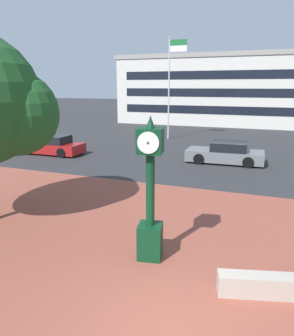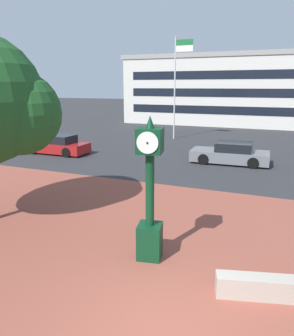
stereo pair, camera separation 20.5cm
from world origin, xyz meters
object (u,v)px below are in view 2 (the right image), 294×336
object	(u,v)px
street_clock	(150,199)
car_street_far	(57,145)
car_street_near	(230,154)
civic_building	(240,90)
flagpole_primary	(177,80)

from	to	relation	value
street_clock	car_street_far	xyz separation A→B (m)	(-10.99, 10.48, -1.12)
car_street_near	civic_building	bearing A→B (deg)	3.62
street_clock	civic_building	xyz separation A→B (m)	(-1.85, 34.44, 2.36)
street_clock	car_street_near	xyz separation A→B (m)	(0.42, 12.00, -1.12)
civic_building	flagpole_primary	bearing A→B (deg)	-103.19
car_street_near	flagpole_primary	distance (m)	10.45
flagpole_primary	car_street_near	bearing A→B (deg)	-52.48
car_street_near	civic_building	xyz separation A→B (m)	(-2.27, 22.44, 3.47)
flagpole_primary	car_street_far	bearing A→B (deg)	-121.97
car_street_far	flagpole_primary	size ratio (longest dim) A/B	0.52
car_street_near	flagpole_primary	size ratio (longest dim) A/B	0.54
car_street_near	civic_building	distance (m)	22.82
civic_building	car_street_far	bearing A→B (deg)	-110.88
car_street_near	flagpole_primary	bearing A→B (deg)	35.36
car_street_far	civic_building	distance (m)	25.89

